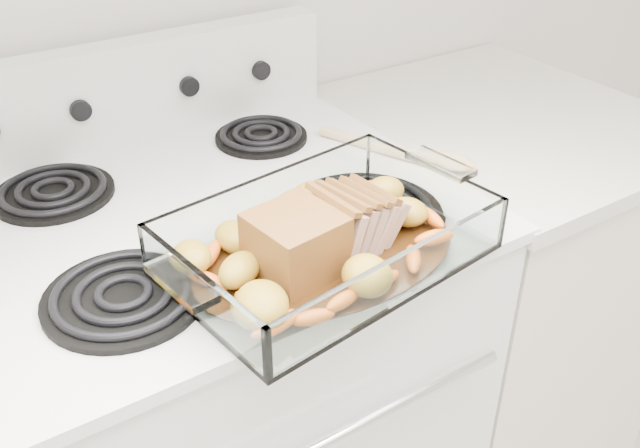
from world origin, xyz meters
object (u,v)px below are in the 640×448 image
counter_right (480,296)px  baking_dish (328,248)px  pork_roast (315,235)px  electric_range (226,408)px

counter_right → baking_dish: baking_dish is taller
baking_dish → pork_roast: bearing=172.4°
baking_dish → counter_right: bearing=14.3°
electric_range → pork_roast: bearing=-78.1°
counter_right → baking_dish: 0.81m
baking_dish → pork_roast: pork_roast is taller
electric_range → pork_roast: (0.05, -0.24, 0.51)m
counter_right → baking_dish: (-0.59, -0.24, 0.50)m
electric_range → pork_roast: 0.57m
electric_range → counter_right: 0.67m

